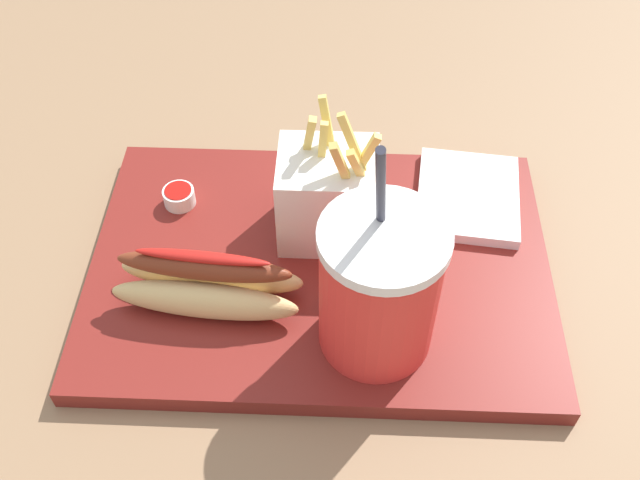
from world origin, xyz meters
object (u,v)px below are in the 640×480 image
Objects in this scene: soda_cup at (379,288)px; hot_dog_1 at (207,283)px; fries_basket at (328,195)px; ketchup_cup_1 at (179,196)px; napkin_stack at (468,196)px.

soda_cup is 1.35× the size of hot_dog_1.
fries_basket is 0.16m from ketchup_cup_1.
fries_basket is at bearing 17.46° from napkin_stack.
hot_dog_1 is (0.10, 0.09, -0.02)m from fries_basket.
soda_cup is 0.16m from hot_dog_1.
hot_dog_1 is 0.13m from ketchup_cup_1.
hot_dog_1 is 0.28m from napkin_stack.
hot_dog_1 is 1.44× the size of napkin_stack.
napkin_stack is at bearing -177.00° from ketchup_cup_1.
hot_dog_1 is (0.15, -0.03, -0.04)m from soda_cup.
soda_cup reaches higher than ketchup_cup_1.
soda_cup reaches higher than fries_basket.
soda_cup is 1.59× the size of fries_basket.
napkin_stack is (-0.29, -0.02, -0.00)m from ketchup_cup_1.
fries_basket is at bearing -69.95° from soda_cup.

